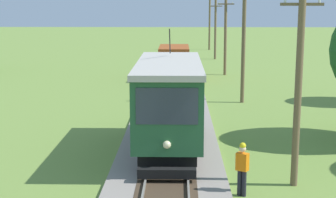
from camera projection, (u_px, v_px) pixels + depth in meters
red_tram at (169, 101)px, 21.83m from camera, size 2.60×8.54×4.79m
freight_car at (174, 60)px, 43.38m from camera, size 2.40×5.20×2.31m
utility_pole_near_tram at (299, 82)px, 17.60m from camera, size 1.40×0.37×6.97m
utility_pole_mid at (244, 40)px, 32.62m from camera, size 1.40×0.24×7.54m
utility_pole_far at (225, 34)px, 45.35m from camera, size 1.40×0.56×6.84m
utility_pole_distant at (215, 28)px, 57.89m from camera, size 1.40×0.47×6.52m
utility_pole_horizon at (210, 20)px, 68.87m from camera, size 1.40×0.34×7.46m
track_worker at (242, 167)px, 17.13m from camera, size 0.45×0.41×1.78m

